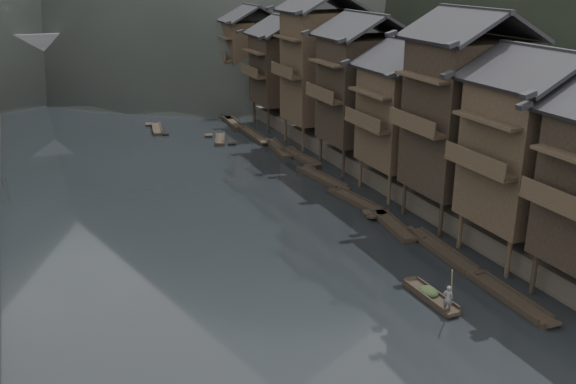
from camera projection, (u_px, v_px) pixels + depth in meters
water at (275, 296)px, 37.77m from camera, size 300.00×300.00×0.00m
right_bank at (408, 104)px, 84.99m from camera, size 40.00×200.00×1.80m
stilt_houses at (374, 76)px, 57.65m from camera, size 9.00×67.60×16.29m
moored_sampans at (309, 169)px, 60.46m from camera, size 3.28×59.77×0.47m
midriver_boats at (152, 110)px, 85.11m from camera, size 8.85×38.71×0.45m
stone_bridge at (101, 56)px, 98.55m from camera, size 40.00×6.00×9.00m
hero_sampan at (430, 297)px, 37.29m from camera, size 1.12×4.77×0.43m
cargo_heap at (429, 287)px, 37.30m from camera, size 1.05×1.37×0.63m
boatman at (448, 294)px, 35.50m from camera, size 0.66×0.65×1.53m
bamboo_pole at (456, 249)px, 34.65m from camera, size 1.76×1.93×3.94m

